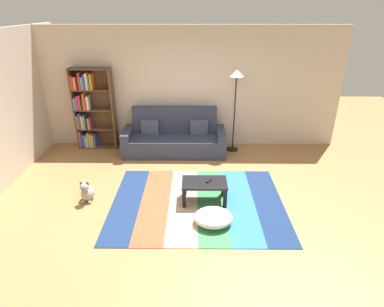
{
  "coord_description": "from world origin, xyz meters",
  "views": [
    {
      "loc": [
        0.09,
        -4.61,
        3.04
      ],
      "look_at": [
        0.04,
        0.53,
        0.65
      ],
      "focal_mm": 29.66,
      "sensor_mm": 36.0,
      "label": 1
    }
  ],
  "objects_px": {
    "dog": "(87,192)",
    "standing_lamp": "(236,84)",
    "tv_remote": "(209,180)",
    "bookshelf": "(90,110)",
    "couch": "(174,138)",
    "coffee_table": "(204,185)",
    "pouf": "(213,217)"
  },
  "relations": [
    {
      "from": "coffee_table",
      "to": "dog",
      "type": "relative_size",
      "value": 1.9
    },
    {
      "from": "couch",
      "to": "coffee_table",
      "type": "distance_m",
      "value": 2.13
    },
    {
      "from": "bookshelf",
      "to": "dog",
      "type": "height_order",
      "value": "bookshelf"
    },
    {
      "from": "couch",
      "to": "coffee_table",
      "type": "relative_size",
      "value": 3.0
    },
    {
      "from": "coffee_table",
      "to": "standing_lamp",
      "type": "xyz_separation_m",
      "value": [
        0.71,
        2.16,
        1.23
      ]
    },
    {
      "from": "coffee_table",
      "to": "standing_lamp",
      "type": "bearing_deg",
      "value": 71.68
    },
    {
      "from": "tv_remote",
      "to": "couch",
      "type": "bearing_deg",
      "value": 137.38
    },
    {
      "from": "pouf",
      "to": "standing_lamp",
      "type": "xyz_separation_m",
      "value": [
        0.59,
        2.79,
        1.42
      ]
    },
    {
      "from": "couch",
      "to": "dog",
      "type": "bearing_deg",
      "value": -124.31
    },
    {
      "from": "couch",
      "to": "pouf",
      "type": "bearing_deg",
      "value": -74.36
    },
    {
      "from": "dog",
      "to": "tv_remote",
      "type": "height_order",
      "value": "same"
    },
    {
      "from": "bookshelf",
      "to": "dog",
      "type": "distance_m",
      "value": 2.49
    },
    {
      "from": "coffee_table",
      "to": "tv_remote",
      "type": "distance_m",
      "value": 0.11
    },
    {
      "from": "standing_lamp",
      "to": "couch",
      "type": "bearing_deg",
      "value": -174.58
    },
    {
      "from": "dog",
      "to": "tv_remote",
      "type": "distance_m",
      "value": 2.09
    },
    {
      "from": "bookshelf",
      "to": "pouf",
      "type": "relative_size",
      "value": 3.14
    },
    {
      "from": "pouf",
      "to": "dog",
      "type": "distance_m",
      "value": 2.22
    },
    {
      "from": "coffee_table",
      "to": "tv_remote",
      "type": "xyz_separation_m",
      "value": [
        0.08,
        0.03,
        0.08
      ]
    },
    {
      "from": "pouf",
      "to": "standing_lamp",
      "type": "distance_m",
      "value": 3.19
    },
    {
      "from": "couch",
      "to": "coffee_table",
      "type": "bearing_deg",
      "value": -72.93
    },
    {
      "from": "bookshelf",
      "to": "pouf",
      "type": "distance_m",
      "value": 4.06
    },
    {
      "from": "dog",
      "to": "standing_lamp",
      "type": "xyz_separation_m",
      "value": [
        2.72,
        2.15,
        1.38
      ]
    },
    {
      "from": "coffee_table",
      "to": "pouf",
      "type": "bearing_deg",
      "value": -79.09
    },
    {
      "from": "pouf",
      "to": "standing_lamp",
      "type": "relative_size",
      "value": 0.32
    },
    {
      "from": "standing_lamp",
      "to": "tv_remote",
      "type": "relative_size",
      "value": 12.26
    },
    {
      "from": "pouf",
      "to": "dog",
      "type": "relative_size",
      "value": 1.48
    },
    {
      "from": "standing_lamp",
      "to": "tv_remote",
      "type": "distance_m",
      "value": 2.5
    },
    {
      "from": "pouf",
      "to": "tv_remote",
      "type": "height_order",
      "value": "tv_remote"
    },
    {
      "from": "bookshelf",
      "to": "tv_remote",
      "type": "height_order",
      "value": "bookshelf"
    },
    {
      "from": "bookshelf",
      "to": "tv_remote",
      "type": "bearing_deg",
      "value": -40.97
    },
    {
      "from": "couch",
      "to": "bookshelf",
      "type": "bearing_deg",
      "value": 171.65
    },
    {
      "from": "coffee_table",
      "to": "standing_lamp",
      "type": "relative_size",
      "value": 0.41
    }
  ]
}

